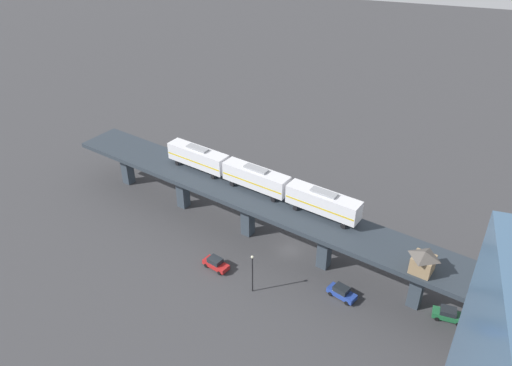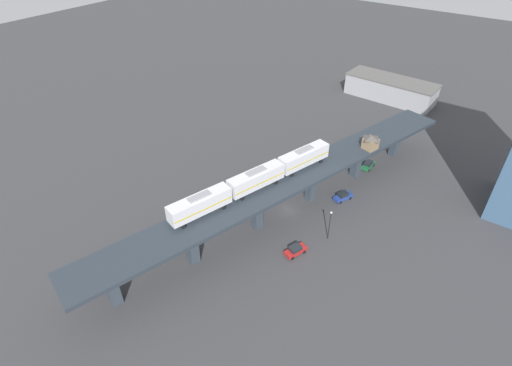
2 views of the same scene
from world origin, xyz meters
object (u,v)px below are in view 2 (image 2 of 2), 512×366
object	(u,v)px
subway_train	(256,179)
street_car_red	(296,250)
street_car_green	(368,165)
warehouse_building	(391,89)
signal_hut	(371,142)
street_car_blue	(343,196)
street_lamp	(330,223)
delivery_truck	(226,197)

from	to	relation	value
subway_train	street_car_red	size ratio (longest dim) A/B	7.68
street_car_green	warehouse_building	bearing A→B (deg)	103.97
signal_hut	street_car_blue	world-z (taller)	signal_hut
street_car_green	street_lamp	bearing A→B (deg)	-83.08
street_car_blue	subway_train	bearing A→B (deg)	-123.56
delivery_truck	street_car_green	bearing A→B (deg)	57.63
street_car_green	street_car_red	size ratio (longest dim) A/B	0.94
street_car_red	street_lamp	size ratio (longest dim) A/B	0.68
signal_hut	delivery_truck	world-z (taller)	signal_hut
warehouse_building	street_car_blue	bearing A→B (deg)	-79.20
street_car_blue	warehouse_building	distance (m)	58.97
subway_train	street_car_red	distance (m)	15.51
delivery_truck	warehouse_building	distance (m)	74.60
street_car_red	subway_train	bearing A→B (deg)	164.96
signal_hut	warehouse_building	distance (m)	49.60
delivery_truck	signal_hut	bearing A→B (deg)	51.57
subway_train	street_car_green	size ratio (longest dim) A/B	8.17
subway_train	signal_hut	xyz separation A→B (m)	(12.08, 27.42, -0.74)
warehouse_building	street_car_red	bearing A→B (deg)	-82.03
subway_train	street_lamp	bearing A→B (deg)	16.24
street_car_green	delivery_truck	xyz separation A→B (m)	(-19.83, -31.29, 0.82)
subway_train	delivery_truck	world-z (taller)	subway_train
street_car_blue	warehouse_building	size ratio (longest dim) A/B	0.16
signal_hut	street_car_red	xyz separation A→B (m)	(-0.72, -30.47, -9.37)
subway_train	delivery_truck	bearing A→B (deg)	172.73
signal_hut	delivery_truck	size ratio (longest dim) A/B	0.54
subway_train	warehouse_building	world-z (taller)	subway_train
street_car_green	street_car_blue	xyz separation A→B (m)	(0.41, -15.14, 0.00)
street_car_blue	street_car_red	world-z (taller)	same
street_car_red	street_lamp	distance (m)	8.51
street_car_green	subway_train	bearing A→B (deg)	-108.82
street_car_green	street_lamp	xyz separation A→B (m)	(3.42, -28.19, 3.17)
subway_train	signal_hut	bearing A→B (deg)	66.23
signal_hut	street_car_green	xyz separation A→B (m)	(-1.03, 4.99, -9.37)
street_lamp	street_car_green	bearing A→B (deg)	96.92
street_car_green	street_car_blue	world-z (taller)	same
street_car_blue	street_car_red	size ratio (longest dim) A/B	1.00
street_car_red	delivery_truck	xyz separation A→B (m)	(-20.15, 4.17, 0.82)
street_car_green	street_car_red	distance (m)	35.46
warehouse_building	street_lamp	bearing A→B (deg)	-78.79
street_car_blue	delivery_truck	world-z (taller)	delivery_truck
street_car_blue	warehouse_building	world-z (taller)	warehouse_building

